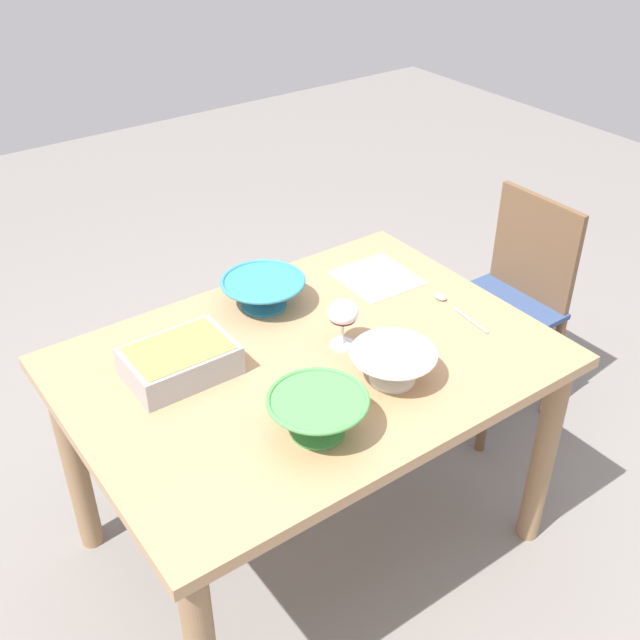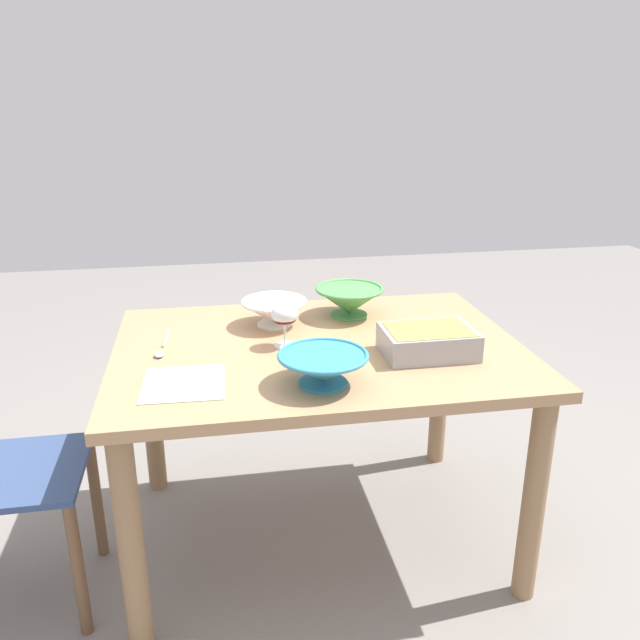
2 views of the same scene
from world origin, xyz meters
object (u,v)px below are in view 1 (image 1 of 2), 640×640
at_px(wine_glass, 343,315).
at_px(mixing_bowl, 263,291).
at_px(chair, 508,300).
at_px(serving_spoon, 451,304).
at_px(dining_table, 310,387).
at_px(serving_bowl, 393,364).
at_px(casserole_dish, 180,360).
at_px(small_bowl, 318,414).
at_px(napkin, 377,278).

distance_m(wine_glass, mixing_bowl, 0.32).
bearing_deg(chair, serving_spoon, 20.28).
xyz_separation_m(mixing_bowl, serving_spoon, (-0.46, 0.33, -0.05)).
bearing_deg(dining_table, chair, -171.65).
height_order(dining_table, serving_bowl, serving_bowl).
xyz_separation_m(casserole_dish, small_bowl, (-0.16, 0.40, 0.01)).
bearing_deg(serving_spoon, wine_glass, -4.51).
relative_size(wine_glass, serving_bowl, 0.63).
distance_m(dining_table, serving_bowl, 0.29).
bearing_deg(wine_glass, dining_table, -4.81).
xyz_separation_m(chair, casserole_dish, (1.33, 0.01, 0.31)).
bearing_deg(napkin, serving_spoon, 105.45).
bearing_deg(wine_glass, serving_spoon, 175.49).
bearing_deg(serving_spoon, chair, -159.72).
bearing_deg(serving_spoon, casserole_dish, -12.23).
height_order(mixing_bowl, napkin, mixing_bowl).
distance_m(dining_table, serving_spoon, 0.51).
height_order(wine_glass, mixing_bowl, wine_glass).
bearing_deg(dining_table, casserole_dish, -23.19).
relative_size(dining_table, serving_bowl, 5.67).
distance_m(serving_spoon, napkin, 0.27).
relative_size(wine_glass, napkin, 0.61).
height_order(small_bowl, serving_spoon, small_bowl).
bearing_deg(small_bowl, casserole_dish, -68.23).
bearing_deg(mixing_bowl, small_bowl, 70.34).
bearing_deg(wine_glass, mixing_bowl, -77.21).
height_order(dining_table, napkin, napkin).
bearing_deg(chair, dining_table, 8.35).
bearing_deg(serving_bowl, small_bowl, 10.75).
height_order(wine_glass, serving_bowl, wine_glass).
distance_m(mixing_bowl, serving_bowl, 0.51).
relative_size(casserole_dish, small_bowl, 1.14).
bearing_deg(mixing_bowl, napkin, 169.54).
height_order(wine_glass, serving_spoon, wine_glass).
bearing_deg(small_bowl, mixing_bowl, -109.66).
distance_m(chair, casserole_dish, 1.36).
xyz_separation_m(chair, wine_glass, (0.90, 0.16, 0.36)).
xyz_separation_m(mixing_bowl, serving_bowl, (-0.08, 0.51, -0.00)).
height_order(chair, wine_glass, wine_glass).
height_order(chair, small_bowl, chair).
xyz_separation_m(dining_table, casserole_dish, (0.32, -0.14, 0.15)).
xyz_separation_m(mixing_bowl, napkin, (-0.39, 0.07, -0.05)).
relative_size(small_bowl, serving_bowl, 1.08).
distance_m(wine_glass, small_bowl, 0.37).
bearing_deg(casserole_dish, small_bowl, 111.77).
bearing_deg(napkin, mixing_bowl, -10.46).
height_order(casserole_dish, small_bowl, small_bowl).
height_order(chair, napkin, chair).
distance_m(small_bowl, napkin, 0.76).
xyz_separation_m(small_bowl, napkin, (-0.59, -0.49, -0.06)).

